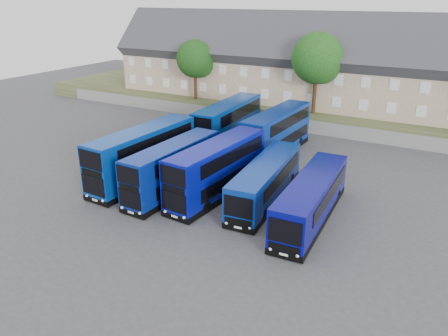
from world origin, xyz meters
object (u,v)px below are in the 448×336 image
tree_west (196,60)px  tree_mid (319,60)px  dd_front_left (143,156)px  coach_east_a (266,182)px  dd_front_mid (173,170)px

tree_west → tree_mid: (16.00, 0.50, 1.02)m
dd_front_left → coach_east_a: (10.65, 1.52, -0.70)m
dd_front_left → tree_mid: 23.96m
tree_mid → dd_front_left: bearing=-109.5°
dd_front_left → tree_west: size_ratio=1.49×
dd_front_left → tree_mid: tree_mid is taller
coach_east_a → tree_mid: size_ratio=1.24×
dd_front_left → tree_west: 23.44m
dd_front_mid → coach_east_a: 7.40m
dd_front_mid → coach_east_a: (7.00, 2.34, -0.47)m
dd_front_mid → dd_front_left: bearing=169.6°
dd_front_mid → tree_west: bearing=120.4°
dd_front_mid → tree_mid: bearing=82.0°
coach_east_a → tree_mid: bearing=92.8°
coach_east_a → tree_mid: 21.61m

